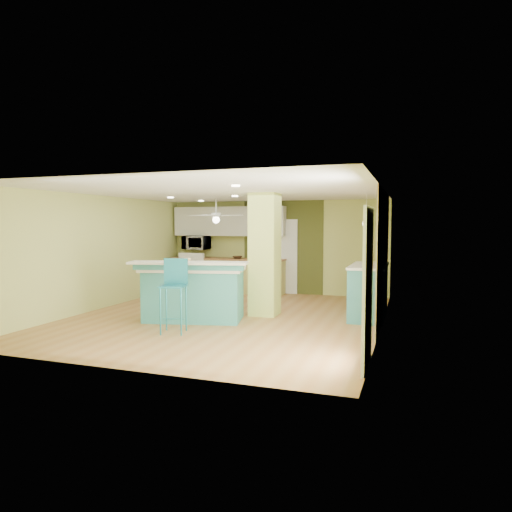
{
  "coord_description": "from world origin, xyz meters",
  "views": [
    {
      "loc": [
        3.51,
        -8.38,
        1.87
      ],
      "look_at": [
        0.49,
        0.4,
        1.22
      ],
      "focal_mm": 32.0,
      "sensor_mm": 36.0,
      "label": 1
    }
  ],
  "objects_px": {
    "peninsula": "(194,292)",
    "canister": "(187,263)",
    "side_counter": "(369,291)",
    "bar_stool": "(174,283)",
    "fruit_bowl": "(237,257)"
  },
  "relations": [
    {
      "from": "peninsula",
      "to": "side_counter",
      "type": "height_order",
      "value": "peninsula"
    },
    {
      "from": "fruit_bowl",
      "to": "peninsula",
      "type": "bearing_deg",
      "value": -82.45
    },
    {
      "from": "canister",
      "to": "side_counter",
      "type": "bearing_deg",
      "value": 20.36
    },
    {
      "from": "side_counter",
      "to": "canister",
      "type": "relative_size",
      "value": 9.3
    },
    {
      "from": "peninsula",
      "to": "canister",
      "type": "distance_m",
      "value": 0.62
    },
    {
      "from": "bar_stool",
      "to": "peninsula",
      "type": "bearing_deg",
      "value": 83.91
    },
    {
      "from": "side_counter",
      "to": "peninsula",
      "type": "bearing_deg",
      "value": -156.49
    },
    {
      "from": "side_counter",
      "to": "canister",
      "type": "xyz_separation_m",
      "value": [
        -3.4,
        -1.26,
        0.58
      ]
    },
    {
      "from": "bar_stool",
      "to": "side_counter",
      "type": "relative_size",
      "value": 0.77
    },
    {
      "from": "peninsula",
      "to": "canister",
      "type": "xyz_separation_m",
      "value": [
        -0.21,
        0.13,
        0.57
      ]
    },
    {
      "from": "bar_stool",
      "to": "canister",
      "type": "distance_m",
      "value": 1.2
    },
    {
      "from": "canister",
      "to": "peninsula",
      "type": "bearing_deg",
      "value": -31.94
    },
    {
      "from": "bar_stool",
      "to": "canister",
      "type": "bearing_deg",
      "value": 93.09
    },
    {
      "from": "peninsula",
      "to": "canister",
      "type": "bearing_deg",
      "value": 134.86
    },
    {
      "from": "side_counter",
      "to": "canister",
      "type": "bearing_deg",
      "value": -159.64
    }
  ]
}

